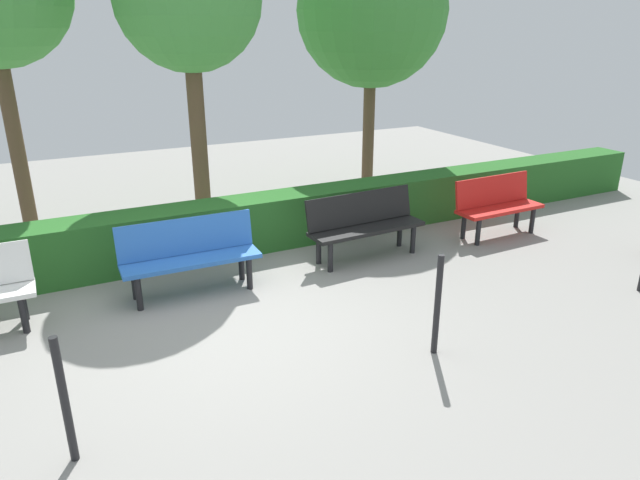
{
  "coord_description": "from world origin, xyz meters",
  "views": [
    {
      "loc": [
        1.47,
        5.27,
        2.92
      ],
      "look_at": [
        -1.36,
        -0.35,
        0.55
      ],
      "focal_mm": 32.03,
      "sensor_mm": 36.0,
      "label": 1
    }
  ],
  "objects_px": {
    "bench_blue": "(189,253)",
    "tree_near": "(372,11)",
    "bench_red": "(497,203)",
    "bench_black": "(364,222)"
  },
  "relations": [
    {
      "from": "bench_blue",
      "to": "tree_near",
      "type": "xyz_separation_m",
      "value": [
        -4.26,
        -3.1,
        2.68
      ]
    },
    {
      "from": "bench_red",
      "to": "tree_near",
      "type": "xyz_separation_m",
      "value": [
        0.28,
        -3.2,
        2.68
      ]
    },
    {
      "from": "tree_near",
      "to": "bench_red",
      "type": "bearing_deg",
      "value": 94.92
    },
    {
      "from": "bench_black",
      "to": "bench_blue",
      "type": "bearing_deg",
      "value": -1.99
    },
    {
      "from": "bench_blue",
      "to": "tree_near",
      "type": "height_order",
      "value": "tree_near"
    },
    {
      "from": "bench_red",
      "to": "tree_near",
      "type": "distance_m",
      "value": 4.18
    },
    {
      "from": "bench_blue",
      "to": "tree_near",
      "type": "distance_m",
      "value": 5.91
    },
    {
      "from": "bench_blue",
      "to": "bench_red",
      "type": "bearing_deg",
      "value": -179.93
    },
    {
      "from": "bench_blue",
      "to": "tree_near",
      "type": "bearing_deg",
      "value": -142.64
    },
    {
      "from": "tree_near",
      "to": "bench_black",
      "type": "bearing_deg",
      "value": 58.13
    }
  ]
}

